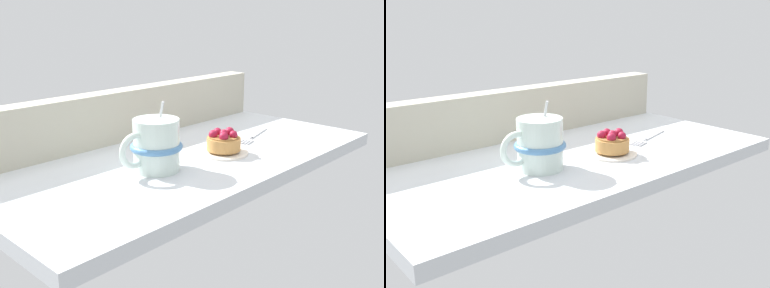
% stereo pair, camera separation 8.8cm
% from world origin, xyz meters
% --- Properties ---
extents(ground_plane, '(0.83, 0.42, 0.03)m').
position_xyz_m(ground_plane, '(0.00, 0.00, -0.01)').
color(ground_plane, silver).
extents(window_rail_back, '(0.82, 0.05, 0.11)m').
position_xyz_m(window_rail_back, '(0.00, 0.18, 0.06)').
color(window_rail_back, '#B2AD99').
rests_on(window_rail_back, ground_plane).
extents(dessert_plate, '(0.10, 0.10, 0.01)m').
position_xyz_m(dessert_plate, '(0.06, -0.06, 0.00)').
color(dessert_plate, silver).
rests_on(dessert_plate, ground_plane).
extents(raspberry_tart, '(0.07, 0.07, 0.04)m').
position_xyz_m(raspberry_tart, '(0.06, -0.06, 0.03)').
color(raspberry_tart, '#B77F42').
rests_on(raspberry_tart, dessert_plate).
extents(coffee_mug, '(0.13, 0.10, 0.13)m').
position_xyz_m(coffee_mug, '(-0.11, -0.03, 0.05)').
color(coffee_mug, silver).
rests_on(coffee_mug, ground_plane).
extents(dessert_fork, '(0.15, 0.06, 0.01)m').
position_xyz_m(dessert_fork, '(0.21, -0.03, 0.00)').
color(dessert_fork, '#B7B7BC').
rests_on(dessert_fork, ground_plane).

